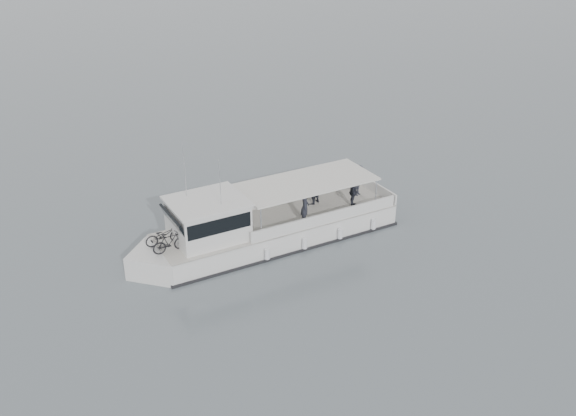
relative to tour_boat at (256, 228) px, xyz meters
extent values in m
plane|color=slate|center=(6.04, -1.78, -0.90)|extent=(1400.00, 1400.00, 0.00)
cube|color=silver|center=(1.09, 0.33, -0.47)|extent=(11.85, 6.26, 1.24)
cube|color=silver|center=(-4.38, -1.34, -0.47)|extent=(2.97, 2.97, 1.24)
cube|color=beige|center=(1.09, 0.33, 0.15)|extent=(11.85, 6.26, 0.06)
cube|color=black|center=(1.09, 0.33, -0.85)|extent=(12.06, 6.42, 0.17)
cube|color=silver|center=(2.31, 2.24, 0.44)|extent=(7.33, 2.32, 0.57)
cube|color=silver|center=(3.17, -0.57, 0.44)|extent=(7.33, 2.32, 0.57)
cube|color=silver|center=(6.53, 1.99, 0.44)|extent=(0.98, 2.95, 0.57)
cube|color=silver|center=(-2.19, -0.67, 1.01)|extent=(3.67, 3.36, 1.72)
cube|color=black|center=(-3.61, -1.10, 1.15)|extent=(1.21, 2.44, 1.10)
cube|color=black|center=(-2.19, -0.67, 1.29)|extent=(3.50, 3.34, 0.67)
cube|color=silver|center=(-2.19, -0.67, 1.92)|extent=(3.91, 3.59, 0.10)
cube|color=silver|center=(2.55, 0.78, 1.72)|extent=(7.04, 4.63, 0.08)
cylinder|color=silver|center=(0.02, -1.39, 0.94)|extent=(0.07, 0.07, 1.57)
cylinder|color=silver|center=(-0.76, 1.16, 0.94)|extent=(0.07, 0.07, 1.57)
cylinder|color=silver|center=(5.87, 0.39, 0.94)|extent=(0.07, 0.07, 1.57)
cylinder|color=silver|center=(5.09, 2.94, 0.94)|extent=(0.07, 0.07, 1.57)
cylinder|color=silver|center=(-2.99, -0.02, 3.16)|extent=(0.04, 0.04, 2.48)
cylinder|color=silver|center=(-1.63, -1.20, 2.97)|extent=(0.04, 0.04, 2.10)
cylinder|color=white|center=(0.21, -1.69, -0.42)|extent=(0.29, 0.29, 0.48)
cylinder|color=white|center=(2.04, -1.14, -0.42)|extent=(0.29, 0.29, 0.48)
cylinder|color=white|center=(3.87, -0.58, -0.42)|extent=(0.29, 0.29, 0.48)
cylinder|color=white|center=(5.69, -0.02, -0.42)|extent=(0.29, 0.29, 0.48)
imported|color=black|center=(-4.13, -0.86, 0.58)|extent=(1.73, 1.02, 0.86)
imported|color=black|center=(-3.91, -1.59, 0.60)|extent=(1.57, 0.85, 0.91)
imported|color=#282B36|center=(2.26, -0.21, 0.95)|extent=(0.51, 0.66, 1.60)
imported|color=#282B36|center=(3.09, 1.64, 0.95)|extent=(0.99, 0.95, 1.60)
imported|color=#282B36|center=(4.91, 0.90, 0.95)|extent=(0.58, 1.00, 1.60)
imported|color=#282B36|center=(5.55, 2.09, 0.95)|extent=(1.19, 1.06, 1.60)
camera|label=1|loc=(-4.09, -25.55, 13.80)|focal=40.00mm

